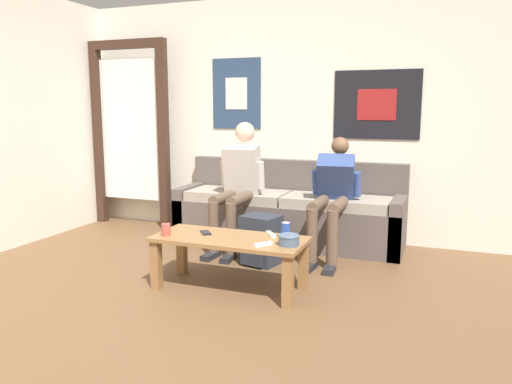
# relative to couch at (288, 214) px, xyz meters

# --- Properties ---
(ground_plane) EXTENTS (18.00, 18.00, 0.00)m
(ground_plane) POSITION_rel_couch_xyz_m (-0.12, -2.29, -0.30)
(ground_plane) COLOR brown
(wall_back) EXTENTS (10.00, 0.07, 2.55)m
(wall_back) POSITION_rel_couch_xyz_m (-0.12, 0.34, 0.98)
(wall_back) COLOR silver
(wall_back) RESTS_ON ground_plane
(door_frame) EXTENTS (1.00, 0.10, 2.15)m
(door_frame) POSITION_rel_couch_xyz_m (-1.98, 0.12, 0.90)
(door_frame) COLOR #382319
(door_frame) RESTS_ON ground_plane
(couch) EXTENTS (2.34, 0.67, 0.84)m
(couch) POSITION_rel_couch_xyz_m (0.00, 0.00, 0.00)
(couch) COLOR #564C47
(couch) RESTS_ON ground_plane
(coffee_table) EXTENTS (1.18, 0.51, 0.41)m
(coffee_table) POSITION_rel_couch_xyz_m (-0.01, -1.46, 0.04)
(coffee_table) COLOR olive
(coffee_table) RESTS_ON ground_plane
(person_seated_adult) EXTENTS (0.47, 0.86, 1.25)m
(person_seated_adult) POSITION_rel_couch_xyz_m (-0.41, -0.37, 0.38)
(person_seated_adult) COLOR brown
(person_seated_adult) RESTS_ON ground_plane
(person_seated_teen) EXTENTS (0.47, 0.95, 1.11)m
(person_seated_teen) POSITION_rel_couch_xyz_m (0.54, -0.34, 0.32)
(person_seated_teen) COLOR brown
(person_seated_teen) RESTS_ON ground_plane
(backpack) EXTENTS (0.37, 0.36, 0.44)m
(backpack) POSITION_rel_couch_xyz_m (-0.01, -0.80, -0.09)
(backpack) COLOR #282D38
(backpack) RESTS_ON ground_plane
(ceramic_bowl) EXTENTS (0.16, 0.16, 0.08)m
(ceramic_bowl) POSITION_rel_couch_xyz_m (0.48, -1.51, 0.16)
(ceramic_bowl) COLOR #475B75
(ceramic_bowl) RESTS_ON coffee_table
(pillar_candle) EXTENTS (0.07, 0.07, 0.11)m
(pillar_candle) POSITION_rel_couch_xyz_m (-0.49, -1.60, 0.16)
(pillar_candle) COLOR #B24C42
(pillar_candle) RESTS_ON coffee_table
(drink_can_blue) EXTENTS (0.07, 0.07, 0.12)m
(drink_can_blue) POSITION_rel_couch_xyz_m (0.40, -1.34, 0.17)
(drink_can_blue) COLOR #28479E
(drink_can_blue) RESTS_ON coffee_table
(game_controller_near_left) EXTENTS (0.11, 0.14, 0.03)m
(game_controller_near_left) POSITION_rel_couch_xyz_m (0.31, -1.60, 0.12)
(game_controller_near_left) COLOR white
(game_controller_near_left) RESTS_ON coffee_table
(game_controller_near_right) EXTENTS (0.11, 0.13, 0.03)m
(game_controller_near_right) POSITION_rel_couch_xyz_m (0.27, -1.31, 0.12)
(game_controller_near_right) COLOR white
(game_controller_near_right) RESTS_ON coffee_table
(cell_phone) EXTENTS (0.14, 0.15, 0.01)m
(cell_phone) POSITION_rel_couch_xyz_m (-0.24, -1.42, 0.12)
(cell_phone) COLOR black
(cell_phone) RESTS_ON coffee_table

